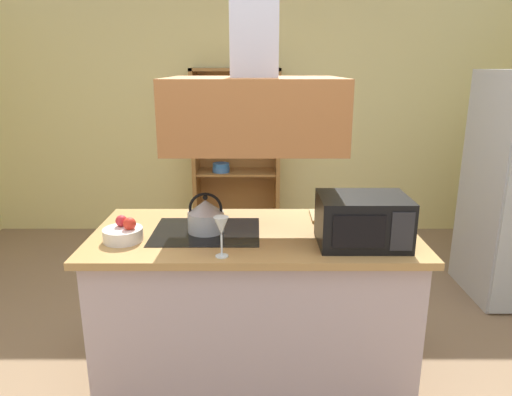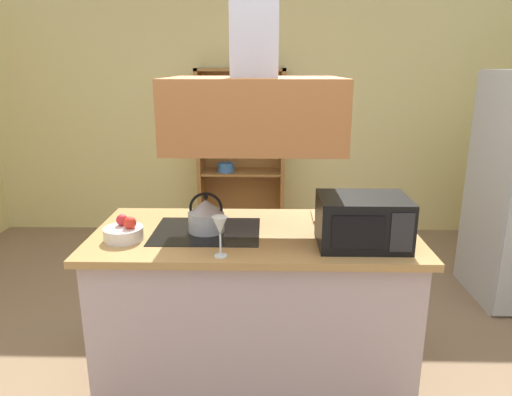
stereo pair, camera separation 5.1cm
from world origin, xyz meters
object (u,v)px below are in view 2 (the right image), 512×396
Objects in this scene: dish_cabinet at (241,164)px; cutting_board at (340,217)px; kettle at (206,215)px; microwave at (363,221)px; wine_glass_on_counter at (220,227)px; fruit_bowl at (124,232)px.

cutting_board is (0.72, -2.15, 0.12)m from dish_cabinet.
microwave reaches higher than kettle.
microwave is (0.84, -0.18, 0.03)m from kettle.
wine_glass_on_counter is at bearing -166.56° from microwave.
fruit_bowl is (-1.27, 0.04, -0.09)m from microwave.
dish_cabinet is 2.27m from cutting_board.
fruit_bowl is at bearing 158.15° from wine_glass_on_counter.
microwave is at bearing -73.56° from dish_cabinet.
dish_cabinet reaches higher than wine_glass_on_counter.
wine_glass_on_counter is 0.59m from fruit_bowl.
microwave is (0.05, -0.44, 0.12)m from cutting_board.
wine_glass_on_counter is (-0.68, -0.61, 0.14)m from cutting_board.
kettle is at bearing -91.76° from dish_cabinet.
microwave is at bearing 13.44° from wine_glass_on_counter.
dish_cabinet is 8.65× the size of wine_glass_on_counter.
wine_glass_on_counter is (0.04, -2.77, 0.26)m from dish_cabinet.
kettle is 0.45m from fruit_bowl.
kettle is (-0.07, -2.41, 0.20)m from dish_cabinet.
kettle reaches higher than cutting_board.
dish_cabinet is 2.78m from wine_glass_on_counter.
microwave is 1.27m from fruit_bowl.
kettle is 0.84m from cutting_board.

